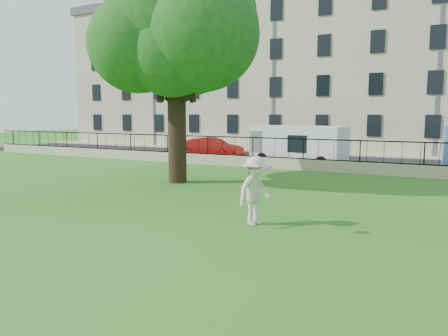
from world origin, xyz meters
The scene contains 11 objects.
ground centered at (0.00, 0.00, 0.00)m, with size 120.00×120.00×0.00m, color #256317.
retaining_wall centered at (0.00, 12.00, 0.30)m, with size 50.00×0.40×0.60m, color tan.
iron_railing centered at (0.00, 12.00, 1.15)m, with size 50.00×0.05×1.13m.
street centered at (0.00, 16.70, 0.01)m, with size 60.00×9.00×0.01m, color black.
sidewalk centered at (0.00, 21.90, 0.06)m, with size 60.00×1.40×0.12m, color tan.
building_row centered at (0.00, 27.57, 6.92)m, with size 56.40×10.40×13.80m.
tree centered at (-3.79, 5.33, 6.83)m, with size 8.21×6.41×10.25m.
man centered at (2.50, -0.03, 0.95)m, with size 1.23×0.71×1.90m, color beige.
frisbee centered at (3.14, -0.77, 1.71)m, with size 0.27×0.27×0.03m, color #BA29ED.
red_sedan centered at (-7.16, 14.40, 0.73)m, with size 1.55×4.45×1.47m, color #AA1515.
white_van centered at (-1.08, 14.40, 1.17)m, with size 5.55×2.17×2.33m, color silver.
Camera 1 is at (7.31, -10.88, 3.06)m, focal length 35.00 mm.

